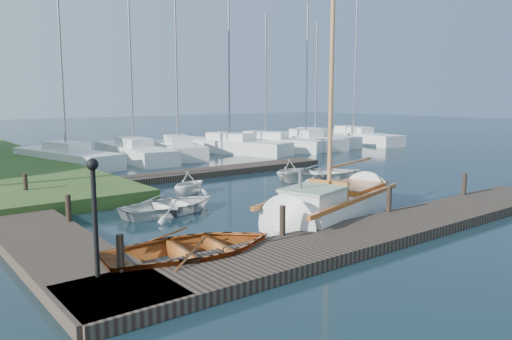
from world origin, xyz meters
TOP-DOWN VIEW (x-y plane):
  - ground at (0.00, 0.00)m, footprint 160.00×160.00m
  - near_dock at (0.00, -6.00)m, footprint 18.00×2.20m
  - left_dock at (-8.00, 2.00)m, footprint 2.20×18.00m
  - far_dock at (2.00, 6.50)m, footprint 14.00×1.60m
  - pontoon at (10.00, 16.00)m, footprint 30.00×1.60m
  - mooring_post_0 at (-7.50, -5.00)m, footprint 0.16×0.16m
  - mooring_post_1 at (-3.00, -5.00)m, footprint 0.16×0.16m
  - mooring_post_2 at (1.50, -5.00)m, footprint 0.16×0.16m
  - mooring_post_3 at (6.00, -5.00)m, footprint 0.16×0.16m
  - mooring_post_4 at (-7.00, 0.00)m, footprint 0.16×0.16m
  - mooring_post_5 at (-7.00, 5.00)m, footprint 0.16×0.16m
  - lamp_post at (-8.00, -5.00)m, footprint 0.24×0.24m
  - sailboat at (0.48, -3.57)m, footprint 7.41×3.84m
  - dinghy at (-5.56, -4.70)m, footprint 4.62×3.56m
  - tender_a at (-3.51, 0.27)m, footprint 3.72×2.81m
  - tender_b at (-1.23, 2.85)m, footprint 2.49×2.35m
  - tender_c at (5.46, 1.91)m, footprint 4.82×4.23m
  - tender_d at (4.43, 2.94)m, footprint 2.29×2.05m
  - marina_boat_0 at (-2.62, 14.33)m, footprint 4.02×8.52m
  - marina_boat_1 at (1.63, 14.63)m, footprint 2.73×9.08m
  - marina_boat_2 at (4.64, 14.35)m, footprint 4.03×7.33m
  - marina_boat_3 at (8.74, 14.28)m, footprint 4.89×9.56m
  - marina_boat_4 at (11.73, 13.92)m, footprint 5.69×8.95m
  - marina_boat_5 at (15.64, 13.71)m, footprint 3.44×8.18m
  - marina_boat_6 at (17.46, 14.52)m, footprint 2.43×8.28m
  - marina_boat_7 at (21.66, 14.10)m, footprint 3.57×10.24m

SIDE VIEW (x-z plane):
  - ground at x=0.00m, z-range 0.00..0.00m
  - near_dock at x=0.00m, z-range 0.00..0.30m
  - left_dock at x=-8.00m, z-range 0.00..0.30m
  - far_dock at x=2.00m, z-range 0.00..0.30m
  - pontoon at x=10.00m, z-range 0.00..0.30m
  - sailboat at x=0.48m, z-range -4.57..5.26m
  - tender_a at x=-3.51m, z-range 0.00..0.73m
  - tender_c at x=5.46m, z-range 0.00..0.83m
  - dinghy at x=-5.56m, z-range 0.00..0.89m
  - tender_b at x=-1.23m, z-range 0.00..1.04m
  - tender_d at x=4.43m, z-range 0.00..1.09m
  - marina_boat_4 at x=11.73m, z-range -4.38..5.49m
  - marina_boat_6 at x=17.46m, z-range -4.38..5.51m
  - marina_boat_1 at x=1.63m, z-range -5.12..6.26m
  - marina_boat_5 at x=15.64m, z-range -4.91..6.05m
  - marina_boat_7 at x=21.66m, z-range -5.62..6.77m
  - marina_boat_3 at x=8.74m, z-range -5.42..6.57m
  - marina_boat_0 at x=-2.62m, z-range -5.16..6.31m
  - marina_boat_2 at x=4.64m, z-range -5.27..6.44m
  - mooring_post_0 at x=-7.50m, z-range 0.30..1.10m
  - mooring_post_1 at x=-3.00m, z-range 0.30..1.10m
  - mooring_post_2 at x=1.50m, z-range 0.30..1.10m
  - mooring_post_3 at x=6.00m, z-range 0.30..1.10m
  - mooring_post_4 at x=-7.00m, z-range 0.30..1.10m
  - mooring_post_5 at x=-7.00m, z-range 0.30..1.10m
  - lamp_post at x=-8.00m, z-range 0.65..3.09m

